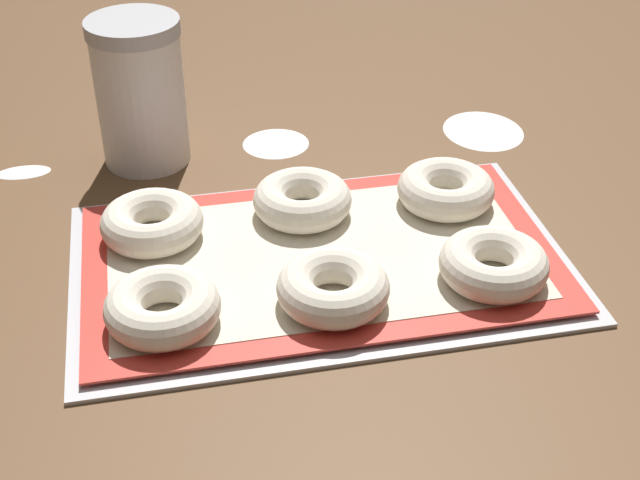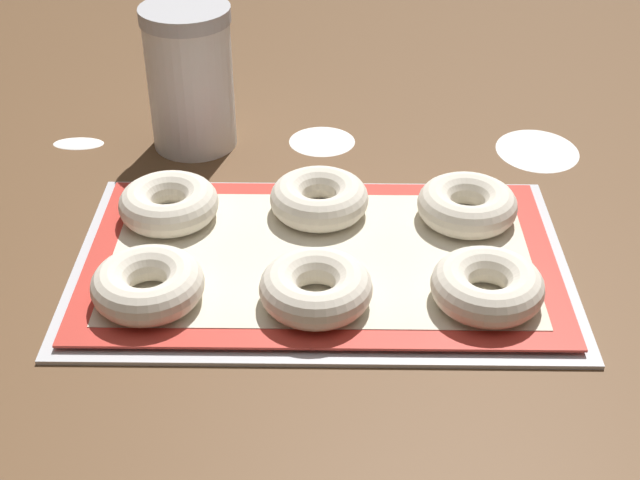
# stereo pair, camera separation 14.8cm
# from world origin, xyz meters

# --- Properties ---
(ground_plane) EXTENTS (2.80, 2.80, 0.00)m
(ground_plane) POSITION_xyz_m (0.00, 0.00, 0.00)
(ground_plane) COLOR brown
(baking_tray) EXTENTS (0.46, 0.29, 0.01)m
(baking_tray) POSITION_xyz_m (-0.01, -0.01, 0.00)
(baking_tray) COLOR silver
(baking_tray) RESTS_ON ground_plane
(baking_mat) EXTENTS (0.44, 0.26, 0.00)m
(baking_mat) POSITION_xyz_m (-0.01, -0.01, 0.01)
(baking_mat) COLOR red
(baking_mat) RESTS_ON baking_tray
(bagel_front_left) EXTENTS (0.10, 0.10, 0.03)m
(bagel_front_left) POSITION_xyz_m (-0.16, -0.08, 0.03)
(bagel_front_left) COLOR silver
(bagel_front_left) RESTS_ON baking_mat
(bagel_front_center) EXTENTS (0.10, 0.10, 0.03)m
(bagel_front_center) POSITION_xyz_m (-0.01, -0.08, 0.03)
(bagel_front_center) COLOR silver
(bagel_front_center) RESTS_ON baking_mat
(bagel_front_right) EXTENTS (0.10, 0.10, 0.03)m
(bagel_front_right) POSITION_xyz_m (0.14, -0.08, 0.03)
(bagel_front_right) COLOR silver
(bagel_front_right) RESTS_ON baking_mat
(bagel_back_left) EXTENTS (0.10, 0.10, 0.03)m
(bagel_back_left) POSITION_xyz_m (-0.16, 0.05, 0.03)
(bagel_back_left) COLOR silver
(bagel_back_left) RESTS_ON baking_mat
(bagel_back_center) EXTENTS (0.10, 0.10, 0.03)m
(bagel_back_center) POSITION_xyz_m (-0.01, 0.07, 0.03)
(bagel_back_center) COLOR silver
(bagel_back_center) RESTS_ON baking_mat
(bagel_back_right) EXTENTS (0.10, 0.10, 0.03)m
(bagel_back_right) POSITION_xyz_m (0.14, 0.06, 0.03)
(bagel_back_right) COLOR silver
(bagel_back_right) RESTS_ON baking_mat
(flour_canister) EXTENTS (0.10, 0.10, 0.16)m
(flour_canister) POSITION_xyz_m (-0.16, 0.23, 0.08)
(flour_canister) COLOR white
(flour_canister) RESTS_ON ground_plane
(flour_patch_near) EXTENTS (0.06, 0.03, 0.00)m
(flour_patch_near) POSITION_xyz_m (-0.29, 0.23, 0.00)
(flour_patch_near) COLOR white
(flour_patch_near) RESTS_ON ground_plane
(flour_patch_far) EXTENTS (0.08, 0.07, 0.00)m
(flour_patch_far) POSITION_xyz_m (-0.01, 0.24, 0.00)
(flour_patch_far) COLOR white
(flour_patch_far) RESTS_ON ground_plane
(flour_patch_side) EXTENTS (0.09, 0.10, 0.00)m
(flour_patch_side) POSITION_xyz_m (0.24, 0.22, 0.00)
(flour_patch_side) COLOR white
(flour_patch_side) RESTS_ON ground_plane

